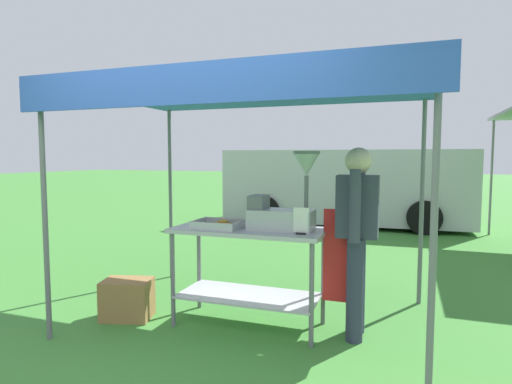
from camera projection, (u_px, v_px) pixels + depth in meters
name	position (u px, v px, depth m)	size (l,w,h in m)	color
ground_plane	(323.00, 234.00, 8.46)	(70.00, 70.00, 0.00)	#3D7F33
stall_canopy	(252.00, 95.00, 3.78)	(3.16, 2.18, 2.17)	slate
donut_cart	(249.00, 254.00, 3.81)	(1.37, 0.61, 0.89)	#B7B7BC
donut_tray	(219.00, 226.00, 3.79)	(0.41, 0.32, 0.07)	#B7B7BC
donut_fryer	(285.00, 205.00, 3.66)	(0.61, 0.28, 0.69)	#B7B7BC
menu_sign	(301.00, 223.00, 3.48)	(0.13, 0.05, 0.22)	black
vendor	(356.00, 232.00, 3.54)	(0.45, 0.53, 1.61)	#2D3347
supply_crate	(127.00, 299.00, 4.01)	(0.51, 0.42, 0.37)	olive
van_silver	(346.00, 186.00, 9.73)	(5.38, 2.23, 1.69)	#BCBCC1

